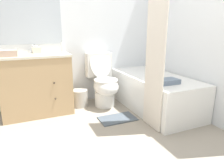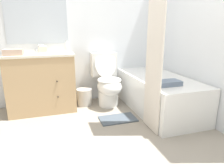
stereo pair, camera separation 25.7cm
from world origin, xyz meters
The scene contains 14 objects.
ground_plane centered at (0.00, 0.00, 0.00)m, with size 14.00×14.00×0.00m, color gray.
wall_back centered at (-0.01, 1.76, 1.25)m, with size 8.00×0.06×2.50m.
wall_right centered at (1.29, 0.87, 1.25)m, with size 0.05×2.74×2.50m.
vanity_cabinet centered at (-0.78, 1.47, 0.44)m, with size 0.95×0.56×0.87m.
sink_faucet centered at (-0.78, 1.67, 0.90)m, with size 0.14×0.12×0.12m.
toilet centered at (0.21, 1.40, 0.38)m, with size 0.42×0.67×0.89m.
bathtub centered at (0.88, 0.96, 0.26)m, with size 0.75×1.56×0.52m.
shower_curtain centered at (0.49, 0.44, 0.98)m, with size 0.02×0.36×1.94m.
wastebasket centered at (-0.16, 1.49, 0.13)m, with size 0.24×0.24×0.27m.
tissue_box centered at (-0.73, 1.60, 0.91)m, with size 0.12×0.13×0.11m.
soap_dispenser centered at (-0.39, 1.44, 0.95)m, with size 0.06×0.06×0.18m.
hand_towel_folded centered at (-1.10, 1.36, 0.91)m, with size 0.24×0.17×0.08m.
bath_towel_folded centered at (0.74, 0.51, 0.55)m, with size 0.33×0.18×0.06m.
bath_mat centered at (0.19, 0.80, 0.01)m, with size 0.50×0.30×0.02m.
Camera 2 is at (-0.64, -1.58, 1.21)m, focal length 32.00 mm.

